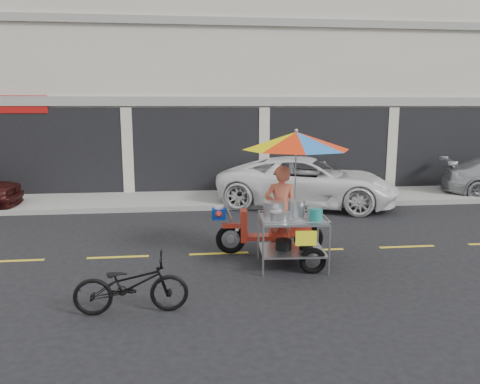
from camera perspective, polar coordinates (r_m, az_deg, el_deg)
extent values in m
plane|color=black|center=(9.89, 9.14, -7.01)|extent=(90.00, 90.00, 0.00)
cube|color=gray|center=(15.08, 3.50, -0.56)|extent=(45.00, 3.00, 0.15)
cube|color=beige|center=(19.77, 1.01, 13.48)|extent=(36.00, 8.00, 8.00)
cube|color=black|center=(15.83, 2.94, 4.99)|extent=(35.28, 0.06, 2.90)
cube|color=gray|center=(15.74, 3.01, 10.98)|extent=(36.00, 0.12, 0.30)
cube|color=gray|center=(15.96, 3.10, 19.99)|extent=(36.00, 0.12, 0.25)
cube|color=gold|center=(9.89, 9.14, -6.99)|extent=(42.00, 0.10, 0.01)
imported|color=white|center=(14.02, 8.23, 1.24)|extent=(5.77, 4.12, 1.46)
imported|color=black|center=(6.99, -13.13, -10.94)|extent=(1.64, 0.61, 0.85)
torus|color=black|center=(9.47, -1.16, -5.79)|extent=(0.61, 0.16, 0.60)
torus|color=black|center=(9.65, 8.36, -5.60)|extent=(0.61, 0.16, 0.60)
cylinder|color=#9EA0A5|center=(9.47, -1.16, -5.79)|extent=(0.15, 0.07, 0.15)
cylinder|color=#9EA0A5|center=(9.65, 8.36, -5.60)|extent=(0.15, 0.07, 0.15)
cube|color=#B22B1B|center=(9.40, -1.16, -4.11)|extent=(0.35, 0.15, 0.08)
cylinder|color=#9EA0A5|center=(9.36, -1.17, -3.17)|extent=(0.39, 0.08, 0.85)
cube|color=#B22B1B|center=(9.41, 0.45, -4.09)|extent=(0.15, 0.37, 0.64)
cube|color=#B22B1B|center=(9.51, 3.33, -5.47)|extent=(0.87, 0.35, 0.08)
cube|color=#B22B1B|center=(9.51, 6.21, -4.00)|extent=(0.81, 0.33, 0.42)
cube|color=black|center=(9.43, 5.60, -2.58)|extent=(0.70, 0.30, 0.11)
cylinder|color=#9EA0A5|center=(9.29, -0.39, -1.26)|extent=(0.08, 0.58, 0.04)
sphere|color=black|center=(9.48, -0.06, -0.24)|extent=(0.11, 0.11, 0.11)
cylinder|color=white|center=(9.42, -0.39, -4.54)|extent=(0.14, 0.14, 0.05)
cube|color=#052994|center=(9.34, -2.60, -2.68)|extent=(0.29, 0.25, 0.21)
cylinder|color=white|center=(9.31, -2.61, -1.92)|extent=(0.18, 0.18, 0.05)
cone|color=#B22B1B|center=(9.16, -2.60, -2.80)|extent=(0.21, 0.25, 0.19)
torus|color=black|center=(8.50, 8.87, -8.28)|extent=(0.49, 0.14, 0.49)
cylinder|color=#9EA0A5|center=(8.20, 2.84, -7.27)|extent=(0.04, 0.04, 0.90)
cylinder|color=#9EA0A5|center=(9.10, 2.25, -5.46)|extent=(0.04, 0.04, 0.90)
cylinder|color=#9EA0A5|center=(8.39, 10.84, -7.04)|extent=(0.04, 0.04, 0.90)
cylinder|color=#9EA0A5|center=(9.28, 9.47, -5.29)|extent=(0.04, 0.04, 0.90)
cube|color=#9EA0A5|center=(8.76, 6.35, -7.06)|extent=(1.23, 1.03, 0.03)
cube|color=#9EA0A5|center=(8.60, 6.43, -3.36)|extent=(1.23, 1.03, 0.04)
cylinder|color=#9EA0A5|center=(8.13, 6.97, -3.72)|extent=(1.16, 0.10, 0.03)
cylinder|color=#9EA0A5|center=(9.05, 5.96, -2.25)|extent=(1.16, 0.10, 0.03)
cylinder|color=#9EA0A5|center=(8.52, 2.56, -3.01)|extent=(0.09, 0.95, 0.03)
cylinder|color=#9EA0A5|center=(8.70, 10.23, -2.88)|extent=(0.09, 0.95, 0.03)
cylinder|color=#9EA0A5|center=(9.21, 5.88, -6.18)|extent=(0.10, 0.80, 0.04)
cylinder|color=#9EA0A5|center=(9.07, 5.94, -2.97)|extent=(0.10, 0.80, 0.04)
cube|color=yellow|center=(8.20, 8.06, -5.62)|extent=(0.37, 0.05, 0.26)
cylinder|color=#B7B7BC|center=(8.73, 4.17, -2.13)|extent=(0.42, 0.42, 0.25)
cylinder|color=#B7B7BC|center=(8.81, 6.89, -1.97)|extent=(0.34, 0.34, 0.28)
cylinder|color=#B7B7BC|center=(8.70, 9.00, -2.57)|extent=(0.27, 0.27, 0.16)
cylinder|color=#B7B7BC|center=(8.36, 4.85, -3.04)|extent=(0.36, 0.36, 0.15)
cylinder|color=#1B8079|center=(8.39, 9.23, -2.82)|extent=(0.25, 0.25, 0.23)
cylinder|color=black|center=(8.70, 5.32, -6.39)|extent=(0.32, 0.32, 0.19)
cylinder|color=black|center=(8.77, 8.08, -6.38)|extent=(0.27, 0.27, 0.17)
cylinder|color=#9EA0A5|center=(8.56, 6.77, 1.98)|extent=(0.03, 0.03, 1.59)
sphere|color=#9EA0A5|center=(8.48, 6.89, 7.44)|extent=(0.06, 0.06, 0.06)
imported|color=#CD6247|center=(9.40, 4.97, -2.16)|extent=(0.68, 0.47, 1.79)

